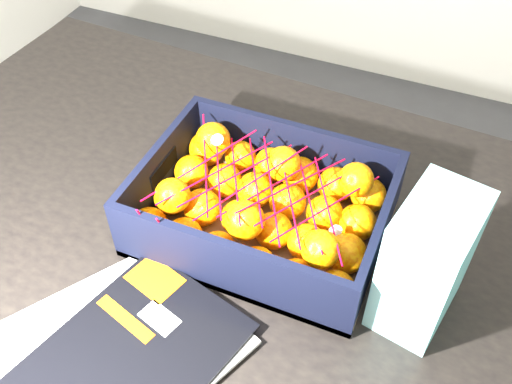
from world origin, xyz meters
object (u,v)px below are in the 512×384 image
at_px(magazine_stack, 117,353).
at_px(produce_crate, 264,213).
at_px(table, 203,244).
at_px(retail_carton, 426,263).

xyz_separation_m(magazine_stack, produce_crate, (0.09, 0.28, 0.03)).
xyz_separation_m(table, retail_carton, (0.37, -0.05, 0.20)).
relative_size(produce_crate, retail_carton, 1.84).
bearing_deg(magazine_stack, retail_carton, 34.00).
distance_m(magazine_stack, retail_carton, 0.42).
xyz_separation_m(table, magazine_stack, (0.03, -0.29, 0.11)).
height_order(magazine_stack, retail_carton, retail_carton).
height_order(table, produce_crate, produce_crate).
bearing_deg(produce_crate, magazine_stack, -107.85).
bearing_deg(produce_crate, table, 179.14).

